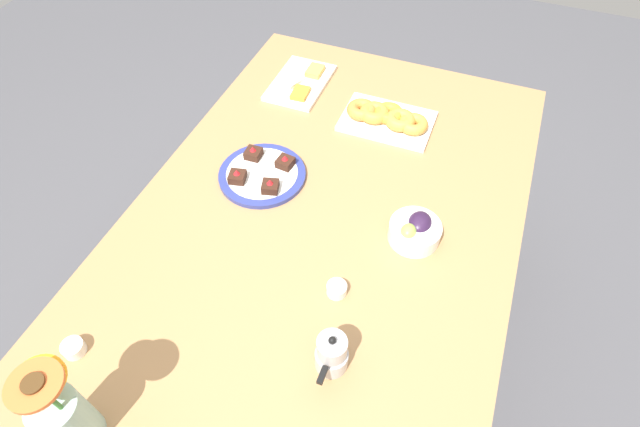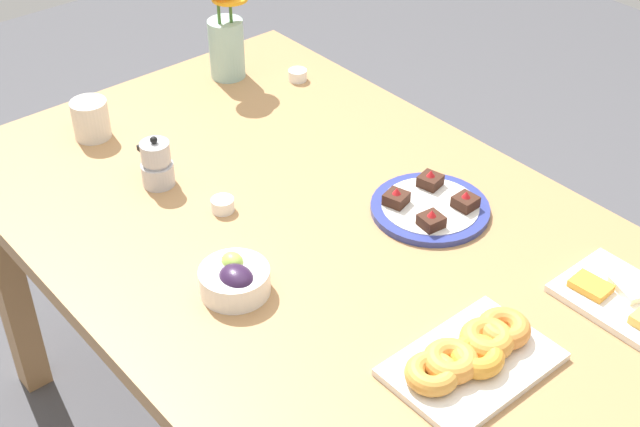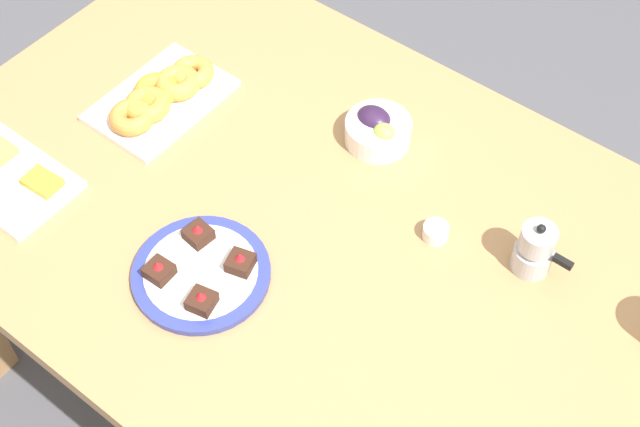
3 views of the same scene
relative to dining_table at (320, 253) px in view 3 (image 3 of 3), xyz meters
name	(u,v)px [view 3 (image 3 of 3)]	position (x,y,z in m)	size (l,w,h in m)	color
ground_plane	(320,402)	(0.00, 0.00, -0.65)	(6.00, 6.00, 0.00)	#4C4C51
dining_table	(320,253)	(0.00, 0.00, 0.00)	(1.60, 1.00, 0.74)	#A87A4C
grape_bowl	(378,129)	(-0.04, 0.24, 0.12)	(0.13, 0.13, 0.07)	white
cheese_platter	(9,177)	(-0.54, -0.28, 0.10)	(0.26, 0.17, 0.03)	white
croissant_platter	(161,96)	(-0.45, 0.05, 0.11)	(0.19, 0.28, 0.05)	white
jam_cup_honey	(436,231)	(0.18, 0.11, 0.10)	(0.05, 0.05, 0.03)	white
dessert_plate	(201,272)	(-0.10, -0.21, 0.10)	(0.25, 0.25, 0.05)	navy
moka_pot	(535,250)	(0.35, 0.16, 0.13)	(0.11, 0.07, 0.12)	#B7B7BC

